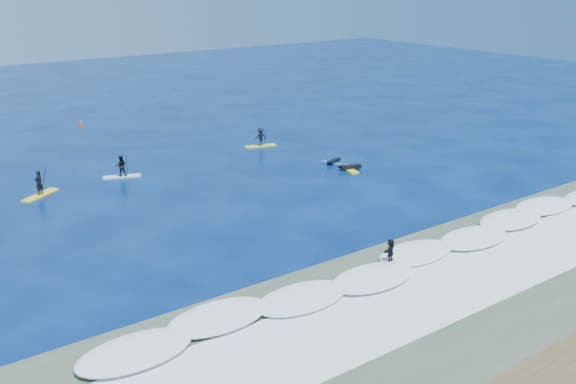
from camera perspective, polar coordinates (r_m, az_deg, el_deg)
ground at (r=41.03m, az=0.50°, el=-1.40°), size 160.00×160.00×0.00m
shallow_water at (r=31.83m, az=15.80°, el=-8.48°), size 90.00×13.00×0.01m
breaking_wave at (r=34.13m, az=10.57°, el=-6.13°), size 40.00×6.00×0.30m
whitewater at (r=32.38m, az=14.41°, el=-7.87°), size 34.00×5.00×0.02m
sup_paddler_left at (r=46.12m, az=-21.23°, el=0.44°), size 2.84×2.22×2.05m
sup_paddler_center at (r=48.47m, az=-14.60°, el=2.08°), size 2.75×1.59×1.89m
sup_paddler_right at (r=55.36m, az=-2.45°, el=4.79°), size 2.76×1.41×1.88m
prone_paddler_near at (r=49.05m, az=5.47°, el=2.16°), size 1.84×2.42×0.49m
prone_paddler_far at (r=50.50m, az=4.04°, el=2.68°), size 1.64×2.16×0.44m
wave_surfer at (r=33.23m, az=9.08°, el=-5.31°), size 1.88×1.13×1.32m
marker_buoy at (r=65.68m, az=-17.92°, el=5.78°), size 0.30×0.30×0.72m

